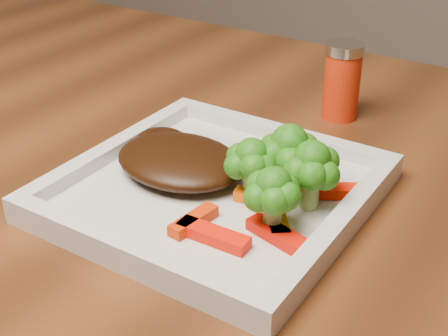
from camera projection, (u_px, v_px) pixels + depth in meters
The scene contains 15 objects.
plate at pixel (215, 194), 0.59m from camera, with size 0.27×0.27×0.01m, color silver.
steak at pixel (180, 161), 0.60m from camera, with size 0.13×0.10×0.03m, color black.
broccoli_0 at pixel (289, 159), 0.56m from camera, with size 0.06×0.06×0.07m, color #1B5B0F, non-canonical shape.
broccoli_1 at pixel (311, 175), 0.54m from camera, with size 0.06×0.06×0.06m, color #216310, non-canonical shape.
broccoli_2 at pixel (273, 201), 0.51m from camera, with size 0.06×0.06×0.06m, color #156E12, non-canonical shape.
broccoli_3 at pixel (251, 168), 0.56m from camera, with size 0.06×0.06×0.06m, color #366F12, non-canonical shape.
carrot_0 at pixel (213, 235), 0.51m from camera, with size 0.06×0.02×0.01m, color red.
carrot_1 at pixel (280, 236), 0.51m from camera, with size 0.06×0.02×0.01m, color red.
carrot_2 at pixel (193, 221), 0.53m from camera, with size 0.05×0.01×0.01m, color red.
carrot_3 at pixel (335, 191), 0.57m from camera, with size 0.06×0.02×0.01m, color #FF1D04.
carrot_4 at pixel (258, 161), 0.62m from camera, with size 0.05×0.01×0.01m, color #D43503.
carrot_5 at pixel (275, 217), 0.53m from camera, with size 0.06×0.02×0.01m, color orange.
carrot_6 at pixel (261, 198), 0.56m from camera, with size 0.05×0.01×0.01m, color #FF6004.
spice_shaker at pixel (342, 81), 0.73m from camera, with size 0.04×0.04×0.09m, color red.
carrot_7 at pixel (267, 163), 0.62m from camera, with size 0.06×0.02×0.01m, color red.
Camera 1 is at (0.21, -0.45, 1.07)m, focal length 50.00 mm.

